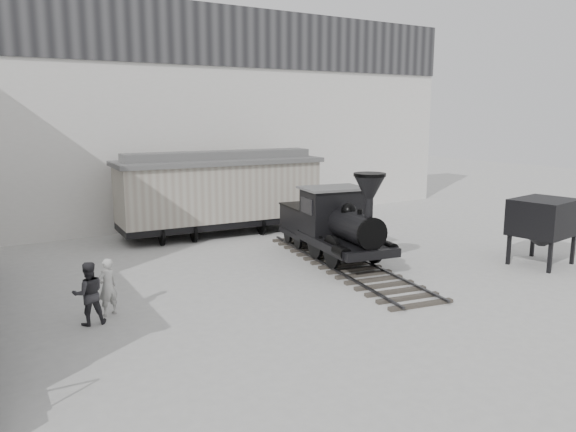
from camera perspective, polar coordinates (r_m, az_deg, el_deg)
ground at (r=17.58m, az=7.70°, el=-8.59°), size 90.00×90.00×0.00m
north_wall at (r=29.66m, az=-11.25°, el=9.98°), size 34.00×2.51×11.00m
locomotive at (r=21.72m, az=4.93°, el=-1.21°), size 3.98×10.40×3.59m
boxcar at (r=26.58m, az=-6.96°, el=2.53°), size 9.85×3.82×3.95m
visitor_a at (r=16.87m, az=-17.85°, el=-6.86°), size 0.70×0.56×1.67m
visitor_b at (r=16.29m, az=-19.61°, el=-7.42°), size 0.91×0.74×1.76m
coal_hopper at (r=23.25m, az=24.49°, el=-0.56°), size 2.55×2.19×2.52m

